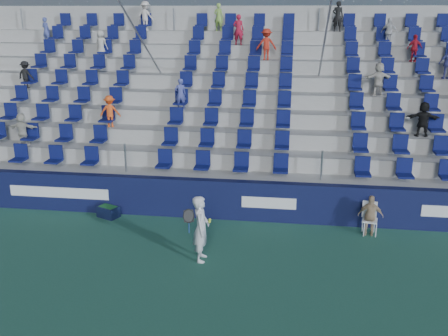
{
  "coord_description": "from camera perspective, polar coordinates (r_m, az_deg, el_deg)",
  "views": [
    {
      "loc": [
        2.04,
        -10.69,
        6.0
      ],
      "look_at": [
        0.2,
        2.8,
        1.7
      ],
      "focal_mm": 40.0,
      "sensor_mm": 36.0,
      "label": 1
    }
  ],
  "objects": [
    {
      "name": "ground",
      "position": [
        12.43,
        -2.71,
        -11.37
      ],
      "size": [
        70.0,
        70.0,
        0.0
      ],
      "primitive_type": "plane",
      "color": "#29604C",
      "rests_on": "ground"
    },
    {
      "name": "sponsor_wall",
      "position": [
        14.99,
        -0.57,
        -3.58
      ],
      "size": [
        24.0,
        0.32,
        1.2
      ],
      "color": "#10153D",
      "rests_on": "ground"
    },
    {
      "name": "grandstand",
      "position": [
        19.43,
        1.59,
        6.06
      ],
      "size": [
        24.0,
        8.17,
        6.63
      ],
      "color": "#A6A6A1",
      "rests_on": "ground"
    },
    {
      "name": "tennis_player",
      "position": [
        12.44,
        -2.65,
        -6.92
      ],
      "size": [
        0.69,
        0.66,
        1.7
      ],
      "color": "silver",
      "rests_on": "ground"
    },
    {
      "name": "line_judge_chair",
      "position": [
        14.6,
        16.31,
        -5.24
      ],
      "size": [
        0.47,
        0.49,
        0.92
      ],
      "color": "white",
      "rests_on": "ground"
    },
    {
      "name": "line_judge",
      "position": [
        14.44,
        16.41,
        -5.25
      ],
      "size": [
        0.72,
        0.37,
        1.17
      ],
      "primitive_type": "imported",
      "rotation": [
        0.0,
        0.0,
        3.01
      ],
      "color": "tan",
      "rests_on": "ground"
    },
    {
      "name": "ball_bin",
      "position": [
        15.6,
        -13.08,
        -4.82
      ],
      "size": [
        0.73,
        0.62,
        0.35
      ],
      "color": "#0E1533",
      "rests_on": "ground"
    }
  ]
}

